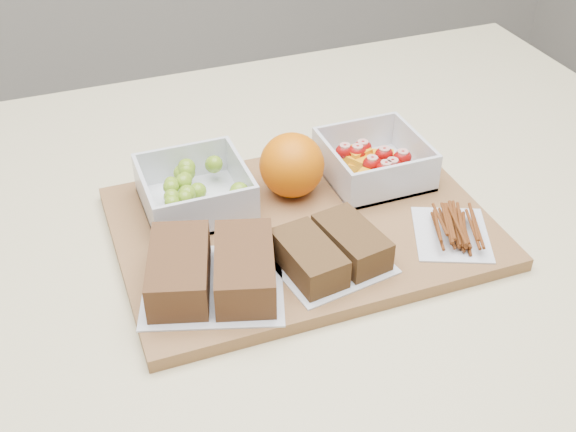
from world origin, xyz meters
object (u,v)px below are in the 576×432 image
at_px(cutting_board, 302,227).
at_px(orange, 292,165).
at_px(fruit_container, 373,163).
at_px(pretzel_bag, 452,227).
at_px(sandwich_bag_left, 212,270).
at_px(grape_container, 196,189).
at_px(sandwich_bag_center, 330,251).

bearing_deg(cutting_board, orange, 80.65).
height_order(fruit_container, orange, orange).
bearing_deg(fruit_container, cutting_board, -154.15).
bearing_deg(orange, pretzel_bag, -46.11).
relative_size(cutting_board, sandwich_bag_left, 2.40).
relative_size(sandwich_bag_left, pretzel_bag, 1.43).
height_order(grape_container, sandwich_bag_left, grape_container).
bearing_deg(orange, cutting_board, -99.85).
distance_m(fruit_container, pretzel_bag, 0.14).
relative_size(orange, sandwich_bag_center, 0.60).
height_order(cutting_board, fruit_container, fruit_container).
bearing_deg(pretzel_bag, cutting_board, 150.85).
height_order(cutting_board, grape_container, grape_container).
height_order(sandwich_bag_left, sandwich_bag_center, sandwich_bag_left).
xyz_separation_m(fruit_container, sandwich_bag_left, (-0.24, -0.13, 0.00)).
height_order(grape_container, sandwich_bag_center, grape_container).
height_order(grape_container, pretzel_bag, grape_container).
distance_m(grape_container, orange, 0.12).
bearing_deg(sandwich_bag_left, orange, 43.47).
bearing_deg(grape_container, pretzel_bag, -32.27).
distance_m(grape_container, fruit_container, 0.22).
relative_size(fruit_container, sandwich_bag_center, 0.91).
bearing_deg(sandwich_bag_center, orange, 85.91).
distance_m(fruit_container, sandwich_bag_center, 0.18).
xyz_separation_m(grape_container, orange, (0.11, -0.02, 0.02)).
xyz_separation_m(fruit_container, orange, (-0.11, 0.00, 0.02)).
distance_m(cutting_board, fruit_container, 0.13).
relative_size(cutting_board, fruit_container, 3.54).
distance_m(grape_container, sandwich_bag_center, 0.19).
xyz_separation_m(cutting_board, pretzel_bag, (0.15, -0.08, 0.02)).
xyz_separation_m(cutting_board, orange, (0.01, 0.06, 0.05)).
xyz_separation_m(sandwich_bag_center, pretzel_bag, (0.15, -0.00, -0.01)).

